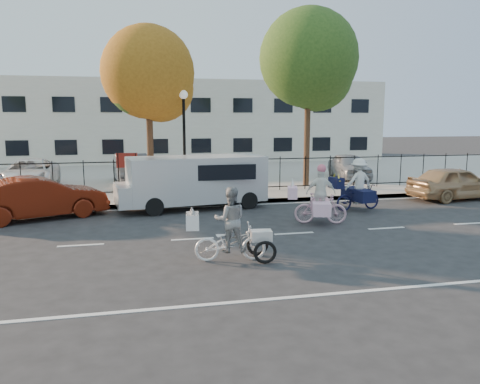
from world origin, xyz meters
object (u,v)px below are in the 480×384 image
object	(u,v)px
lamppost	(184,124)
bull_bike	(358,190)
white_van	(194,180)
zebra_trike	(231,233)
lot_car_c	(132,169)
unicorn_bike	(320,202)
lot_car_d	(349,166)
red_sedan	(40,198)
gold_sedan	(455,183)
lot_car_b	(30,174)

from	to	relation	value
lamppost	bull_bike	size ratio (longest dim) A/B	2.06
lamppost	white_van	size ratio (longest dim) A/B	0.76
zebra_trike	lot_car_c	xyz separation A→B (m)	(-2.36, 12.90, 0.18)
unicorn_bike	lot_car_d	xyz separation A→B (m)	(5.39, 9.19, 0.10)
unicorn_bike	red_sedan	bearing A→B (deg)	90.04
lot_car_c	lot_car_d	xyz separation A→B (m)	(11.31, -0.50, -0.06)
gold_sedan	lot_car_c	world-z (taller)	lot_car_c
zebra_trike	red_sedan	world-z (taller)	zebra_trike
bull_bike	lot_car_c	bearing A→B (deg)	36.44
zebra_trike	unicorn_bike	world-z (taller)	unicorn_bike
red_sedan	lot_car_c	xyz separation A→B (m)	(2.99, 6.94, 0.16)
unicorn_bike	white_van	size ratio (longest dim) A/B	0.34
gold_sedan	lot_car_b	xyz separation A→B (m)	(-17.72, 6.15, 0.13)
white_van	red_sedan	size ratio (longest dim) A/B	1.32
zebra_trike	unicorn_bike	bearing A→B (deg)	-41.42
unicorn_bike	lot_car_c	xyz separation A→B (m)	(-5.91, 9.69, 0.15)
zebra_trike	lot_car_b	bearing A→B (deg)	35.83
zebra_trike	gold_sedan	bearing A→B (deg)	-53.52
lot_car_c	red_sedan	bearing A→B (deg)	-120.34
gold_sedan	lot_car_c	size ratio (longest dim) A/B	0.93
lot_car_d	red_sedan	bearing A→B (deg)	-147.89
zebra_trike	red_sedan	bearing A→B (deg)	48.38
lot_car_c	zebra_trike	bearing A→B (deg)	-86.67
lot_car_c	lot_car_d	world-z (taller)	lot_car_c
lot_car_d	lot_car_b	bearing A→B (deg)	-172.03
gold_sedan	lamppost	bearing A→B (deg)	69.22
bull_bike	zebra_trike	bearing A→B (deg)	121.67
gold_sedan	lot_car_b	world-z (taller)	lot_car_b
lamppost	white_van	xyz separation A→B (m)	(0.11, -2.30, -2.04)
red_sedan	lamppost	bearing A→B (deg)	-81.40
lamppost	lot_car_b	size ratio (longest dim) A/B	0.90
lamppost	gold_sedan	xyz separation A→B (m)	(10.92, -2.74, -2.42)
unicorn_bike	lot_car_c	bearing A→B (deg)	48.58
white_van	lot_car_c	bearing A→B (deg)	102.46
lamppost	lot_car_c	world-z (taller)	lamppost
lot_car_c	white_van	bearing A→B (deg)	-76.76
bull_bike	gold_sedan	size ratio (longest dim) A/B	0.52
bull_bike	lot_car_b	distance (m)	14.70
lamppost	lot_car_b	xyz separation A→B (m)	(-6.80, 3.41, -2.29)
red_sedan	unicorn_bike	bearing A→B (deg)	-128.58
unicorn_bike	white_van	world-z (taller)	white_van
gold_sedan	lot_car_b	bearing A→B (deg)	64.17
red_sedan	lot_car_b	bearing A→B (deg)	-7.31
red_sedan	gold_sedan	distance (m)	16.12
zebra_trike	lot_car_c	world-z (taller)	zebra_trike
unicorn_bike	lot_car_b	world-z (taller)	unicorn_bike
gold_sedan	white_van	bearing A→B (deg)	80.97
lamppost	red_sedan	size ratio (longest dim) A/B	1.00
zebra_trike	bull_bike	world-z (taller)	bull_bike
bull_bike	lot_car_c	distance (m)	11.33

